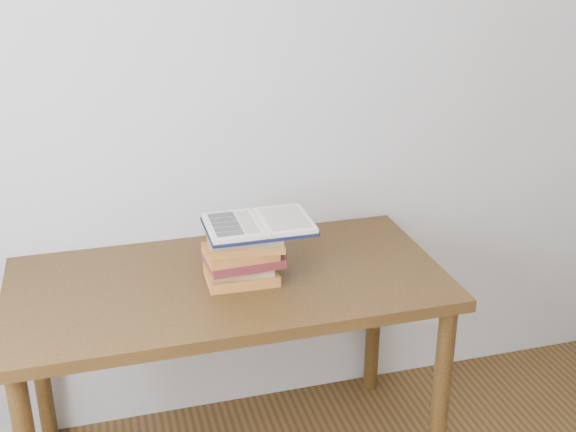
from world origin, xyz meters
name	(u,v)px	position (x,y,z in m)	size (l,w,h in m)	color
room_shell	(444,161)	(-0.08, 0.01, 1.63)	(3.54, 3.54, 2.62)	silver
desk	(229,303)	(-0.10, 1.38, 0.68)	(1.45, 0.73, 0.78)	#4F3213
book_stack	(243,256)	(-0.05, 1.35, 0.87)	(0.26, 0.20, 0.18)	#B9662A
open_book	(259,224)	(0.01, 1.36, 0.97)	(0.35, 0.24, 0.03)	black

